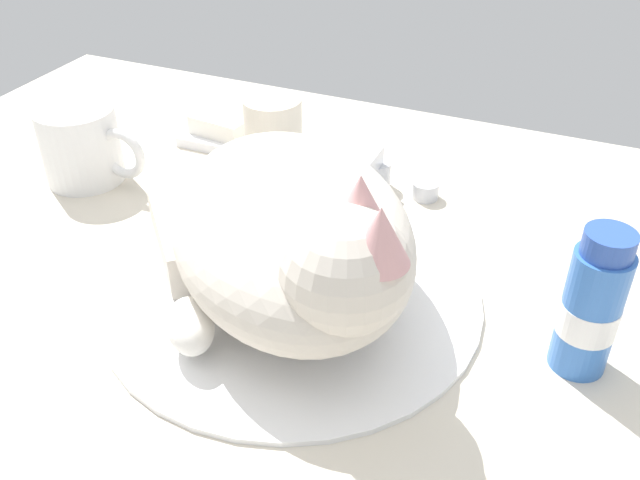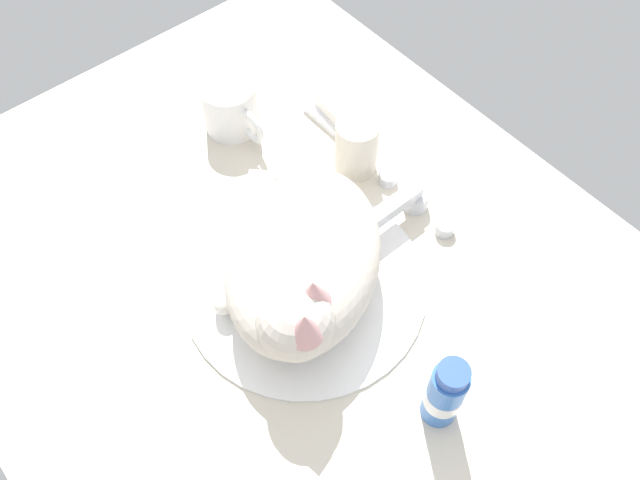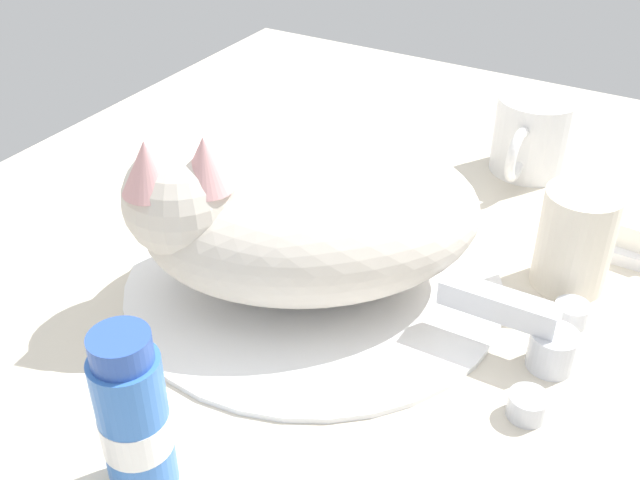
{
  "view_description": "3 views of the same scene",
  "coord_description": "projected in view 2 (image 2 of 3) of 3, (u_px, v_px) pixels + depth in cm",
  "views": [
    {
      "loc": [
        20.74,
        -42.04,
        38.05
      ],
      "look_at": [
        1.15,
        3.27,
        4.1
      ],
      "focal_mm": 39.37,
      "sensor_mm": 36.0,
      "label": 1
    },
    {
      "loc": [
        34.7,
        -26.54,
        76.89
      ],
      "look_at": [
        -1.21,
        3.63,
        6.0
      ],
      "focal_mm": 37.43,
      "sensor_mm": 36.0,
      "label": 2
    },
    {
      "loc": [
        45.23,
        26.68,
        39.42
      ],
      "look_at": [
        0.99,
        1.14,
        5.44
      ],
      "focal_mm": 42.84,
      "sensor_mm": 36.0,
      "label": 3
    }
  ],
  "objects": [
    {
      "name": "soap_dish",
      "position": [
        337.0,
        115.0,
        1.04
      ],
      "size": [
        9.0,
        6.4,
        1.2
      ],
      "primitive_type": "cube",
      "color": "white",
      "rests_on": "ground_plane"
    },
    {
      "name": "cat",
      "position": [
        301.0,
        265.0,
        0.82
      ],
      "size": [
        33.1,
        33.21,
        14.94
      ],
      "color": "beige",
      "rests_on": "sink_basin"
    },
    {
      "name": "coffee_mug",
      "position": [
        231.0,
        107.0,
        1.01
      ],
      "size": [
        12.33,
        8.33,
        8.23
      ],
      "color": "white",
      "rests_on": "ground_plane"
    },
    {
      "name": "toothpaste_bottle",
      "position": [
        445.0,
        394.0,
        0.74
      ],
      "size": [
        4.3,
        4.3,
        11.98
      ],
      "color": "#3870C6",
      "rests_on": "ground_plane"
    },
    {
      "name": "sink_basin",
      "position": [
        305.0,
        284.0,
        0.88
      ],
      "size": [
        32.14,
        32.14,
        0.95
      ],
      "primitive_type": "cylinder",
      "color": "white",
      "rests_on": "ground_plane"
    },
    {
      "name": "ground_plane",
      "position": [
        305.0,
        291.0,
        0.89
      ],
      "size": [
        110.0,
        82.5,
        3.0
      ],
      "primitive_type": "cube",
      "color": "beige"
    },
    {
      "name": "rinse_cup",
      "position": [
        356.0,
        146.0,
        0.96
      ],
      "size": [
        6.24,
        6.24,
        8.86
      ],
      "color": "silver",
      "rests_on": "ground_plane"
    },
    {
      "name": "faucet",
      "position": [
        409.0,
        202.0,
        0.93
      ],
      "size": [
        14.3,
        10.78,
        5.04
      ],
      "color": "silver",
      "rests_on": "ground_plane"
    },
    {
      "name": "soap_bar",
      "position": [
        338.0,
        107.0,
        1.03
      ],
      "size": [
        7.33,
        4.88,
        2.19
      ],
      "primitive_type": "cube",
      "rotation": [
        0.0,
        0.0,
        -0.13
      ],
      "color": "white",
      "rests_on": "soap_dish"
    }
  ]
}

